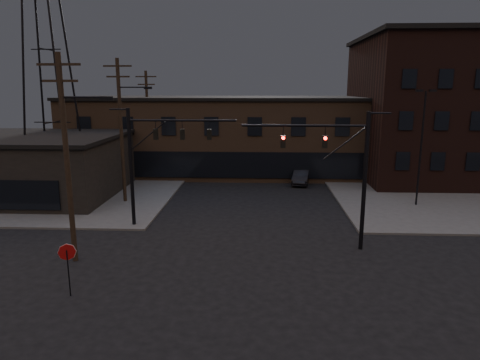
% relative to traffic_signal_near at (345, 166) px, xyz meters
% --- Properties ---
extents(ground, '(140.00, 140.00, 0.00)m').
position_rel_traffic_signal_near_xyz_m(ground, '(-5.36, -4.50, -4.93)').
color(ground, black).
rests_on(ground, ground).
extents(sidewalk_nw, '(30.00, 30.00, 0.15)m').
position_rel_traffic_signal_near_xyz_m(sidewalk_nw, '(-27.36, 17.50, -4.86)').
color(sidewalk_nw, '#474744').
rests_on(sidewalk_nw, ground).
extents(building_row, '(40.00, 12.00, 8.00)m').
position_rel_traffic_signal_near_xyz_m(building_row, '(-5.36, 23.50, -0.93)').
color(building_row, brown).
rests_on(building_row, ground).
extents(building_right, '(22.00, 16.00, 14.00)m').
position_rel_traffic_signal_near_xyz_m(building_right, '(16.64, 21.50, 2.07)').
color(building_right, black).
rests_on(building_right, ground).
extents(building_left, '(16.00, 12.00, 5.00)m').
position_rel_traffic_signal_near_xyz_m(building_left, '(-25.36, 11.50, -2.43)').
color(building_left, black).
rests_on(building_left, ground).
extents(traffic_signal_near, '(7.12, 0.24, 8.00)m').
position_rel_traffic_signal_near_xyz_m(traffic_signal_near, '(0.00, 0.00, 0.00)').
color(traffic_signal_near, black).
rests_on(traffic_signal_near, ground).
extents(traffic_signal_far, '(7.12, 0.24, 8.00)m').
position_rel_traffic_signal_near_xyz_m(traffic_signal_far, '(-12.07, 3.50, 0.08)').
color(traffic_signal_far, black).
rests_on(traffic_signal_far, ground).
extents(stop_sign, '(0.72, 0.33, 2.48)m').
position_rel_traffic_signal_near_xyz_m(stop_sign, '(-13.36, -6.49, -3.09)').
color(stop_sign, black).
rests_on(stop_sign, ground).
extents(utility_pole_near, '(3.70, 0.28, 11.00)m').
position_rel_traffic_signal_near_xyz_m(utility_pole_near, '(-14.79, -2.50, 0.94)').
color(utility_pole_near, black).
rests_on(utility_pole_near, ground).
extents(utility_pole_mid, '(3.70, 0.28, 11.50)m').
position_rel_traffic_signal_near_xyz_m(utility_pole_mid, '(-15.79, 9.50, 1.19)').
color(utility_pole_mid, black).
rests_on(utility_pole_mid, ground).
extents(utility_pole_far, '(2.20, 0.28, 11.00)m').
position_rel_traffic_signal_near_xyz_m(utility_pole_far, '(-16.86, 21.50, 0.85)').
color(utility_pole_far, black).
rests_on(utility_pole_far, ground).
extents(transmission_tower, '(7.00, 7.00, 25.00)m').
position_rel_traffic_signal_near_xyz_m(transmission_tower, '(-23.36, 13.50, 7.57)').
color(transmission_tower, black).
rests_on(transmission_tower, ground).
extents(lot_light_a, '(1.50, 0.28, 9.14)m').
position_rel_traffic_signal_near_xyz_m(lot_light_a, '(7.64, 9.50, 0.58)').
color(lot_light_a, black).
rests_on(lot_light_a, ground).
extents(lot_light_b, '(1.50, 0.28, 9.14)m').
position_rel_traffic_signal_near_xyz_m(lot_light_b, '(13.64, 14.50, 0.58)').
color(lot_light_b, black).
rests_on(lot_light_b, ground).
extents(parked_car_lot_a, '(4.20, 2.79, 1.33)m').
position_rel_traffic_signal_near_xyz_m(parked_car_lot_a, '(12.98, 16.84, -4.12)').
color(parked_car_lot_a, black).
rests_on(parked_car_lot_a, sidewalk_ne).
extents(parked_car_lot_b, '(4.91, 2.10, 1.41)m').
position_rel_traffic_signal_near_xyz_m(parked_car_lot_b, '(14.79, 20.08, -4.08)').
color(parked_car_lot_b, '#A5A5A7').
rests_on(parked_car_lot_b, sidewalk_ne).
extents(car_crossing, '(2.26, 4.45, 1.40)m').
position_rel_traffic_signal_near_xyz_m(car_crossing, '(-0.75, 17.32, -4.23)').
color(car_crossing, black).
rests_on(car_crossing, ground).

